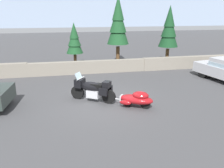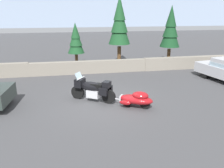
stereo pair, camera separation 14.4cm
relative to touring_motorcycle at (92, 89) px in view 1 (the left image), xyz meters
name	(u,v)px [view 1 (the left image)]	position (x,y,z in m)	size (l,w,h in m)	color
ground_plane	(101,102)	(0.38, -0.21, -0.62)	(80.00, 80.00, 0.00)	#424244
stone_guard_wall	(91,67)	(0.61, 5.30, -0.17)	(24.00, 0.51, 0.92)	gray
distant_ridgeline	(64,2)	(0.38, 95.29, 7.38)	(240.00, 80.00, 16.00)	#8C9EB7
touring_motorcycle	(92,89)	(0.00, 0.00, 0.00)	(2.01, 1.49, 1.33)	black
car_shaped_trailer	(137,99)	(1.81, -1.19, -0.21)	(2.04, 1.52, 0.76)	black
pine_tree_tall	(118,23)	(2.92, 7.15, 2.69)	(1.65, 1.65, 5.29)	brown
pine_tree_secondary	(74,40)	(-0.37, 7.37, 1.48)	(1.25, 1.25, 3.35)	brown
pine_tree_far_right	(169,28)	(6.77, 6.51, 2.25)	(1.51, 1.51, 4.59)	brown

